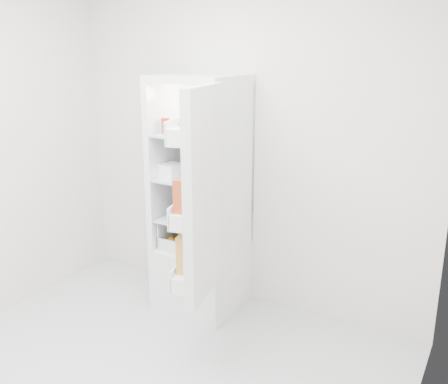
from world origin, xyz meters
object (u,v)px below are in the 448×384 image
Objects in this scene: mushroom_bowl at (199,206)px; fridge_door at (200,198)px; refrigerator at (204,224)px; red_cabbage at (198,207)px.

mushroom_bowl is 0.88m from fridge_door.
fridge_door is (0.37, -0.63, 0.43)m from refrigerator.
refrigerator reaches higher than mushroom_bowl.
fridge_door is (0.35, -0.52, 0.25)m from red_cabbage.
refrigerator is 9.98× the size of red_cabbage.
red_cabbage is 0.20m from mushroom_bowl.
refrigerator is 11.07× the size of mushroom_bowl.
refrigerator reaches higher than fridge_door.
mushroom_bowl is (-0.08, 0.06, 0.12)m from refrigerator.
red_cabbage is at bearing -59.02° from mushroom_bowl.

